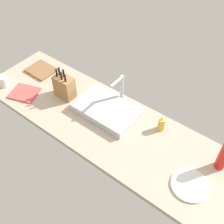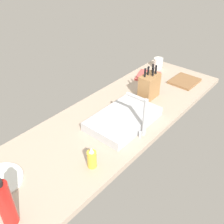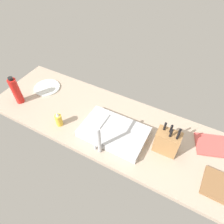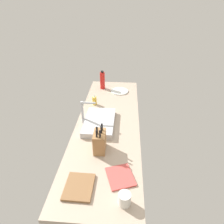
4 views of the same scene
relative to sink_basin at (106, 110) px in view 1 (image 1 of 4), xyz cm
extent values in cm
cube|color=tan|center=(3.92, -7.81, -4.52)|extent=(199.80, 61.25, 3.50)
cube|color=#B7BABF|center=(0.00, 0.00, 0.00)|extent=(45.13, 28.25, 5.54)
cylinder|color=#B7BABF|center=(1.58, 16.15, 9.18)|extent=(2.40, 2.40, 23.89)
cylinder|color=#B7BABF|center=(1.58, 9.70, 20.12)|extent=(2.00, 12.91, 2.00)
cylinder|color=#B7BABF|center=(5.08, 16.15, -0.77)|extent=(1.60, 1.60, 4.00)
cube|color=#9E7042|center=(-35.21, -5.05, 5.84)|extent=(15.08, 9.43, 17.21)
cylinder|color=black|center=(-39.93, -6.27, 17.47)|extent=(1.42, 1.42, 6.06)
cylinder|color=black|center=(-39.88, -3.74, 17.47)|extent=(1.42, 1.42, 6.06)
cylinder|color=black|center=(-34.92, -6.70, 17.47)|extent=(1.42, 1.42, 6.06)
cylinder|color=black|center=(-35.81, -3.45, 17.47)|extent=(1.42, 1.42, 6.06)
cylinder|color=black|center=(-31.10, -6.70, 17.47)|extent=(1.42, 1.42, 6.06)
cube|color=brown|center=(-72.49, 4.08, -1.87)|extent=(22.14, 18.95, 1.80)
cylinder|color=gold|center=(38.88, 10.62, 1.90)|extent=(4.82, 4.82, 9.33)
cone|color=silver|center=(38.88, 10.62, 7.96)|extent=(2.65, 2.65, 2.80)
cylinder|color=red|center=(82.11, 6.60, 8.19)|extent=(6.29, 6.29, 21.92)
cylinder|color=silver|center=(74.26, -16.18, -2.17)|extent=(22.08, 22.08, 1.20)
cube|color=#CC4C47|center=(-61.77, -22.82, -2.17)|extent=(24.79, 23.16, 1.20)
cylinder|color=silver|center=(-81.68, -26.14, 1.62)|extent=(7.81, 7.81, 8.78)
camera|label=1|loc=(88.70, -107.69, 143.32)|focal=45.24mm
camera|label=2|loc=(102.58, 77.60, 94.01)|focal=41.54mm
camera|label=3|loc=(-38.52, 73.89, 111.37)|focal=32.10mm
camera|label=4|loc=(-155.90, -24.32, 109.87)|focal=31.85mm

